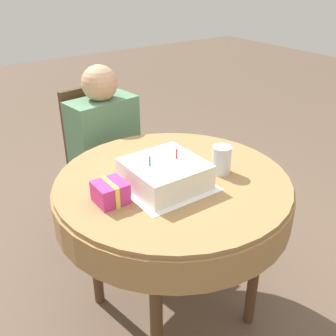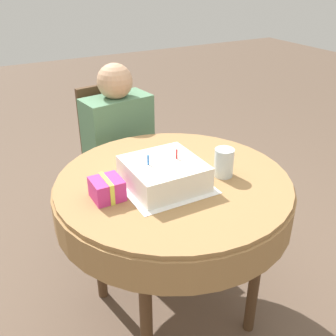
% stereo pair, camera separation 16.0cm
% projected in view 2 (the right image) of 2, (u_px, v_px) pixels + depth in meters
% --- Properties ---
extents(ground_plane, '(12.00, 12.00, 0.00)m').
position_uv_depth(ground_plane, '(172.00, 310.00, 2.01)').
color(ground_plane, brown).
extents(dining_table, '(1.01, 1.01, 0.77)m').
position_uv_depth(dining_table, '(173.00, 198.00, 1.69)').
color(dining_table, '#9E7547').
rests_on(dining_table, ground_plane).
extents(chair, '(0.41, 0.41, 0.94)m').
position_uv_depth(chair, '(114.00, 159.00, 2.44)').
color(chair, '#4C331E').
rests_on(chair, ground_plane).
extents(person, '(0.41, 0.33, 1.10)m').
position_uv_depth(person, '(120.00, 139.00, 2.30)').
color(person, tan).
rests_on(person, ground_plane).
extents(napkin, '(0.34, 0.34, 0.00)m').
position_uv_depth(napkin, '(164.00, 185.00, 1.60)').
color(napkin, white).
rests_on(napkin, dining_table).
extents(birthday_cake, '(0.29, 0.29, 0.14)m').
position_uv_depth(birthday_cake, '(164.00, 173.00, 1.58)').
color(birthday_cake, white).
rests_on(birthday_cake, dining_table).
extents(drinking_glass, '(0.08, 0.08, 0.12)m').
position_uv_depth(drinking_glass, '(224.00, 163.00, 1.65)').
color(drinking_glass, silver).
rests_on(drinking_glass, dining_table).
extents(gift_box, '(0.11, 0.12, 0.09)m').
position_uv_depth(gift_box, '(107.00, 189.00, 1.50)').
color(gift_box, '#D13384').
rests_on(gift_box, dining_table).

